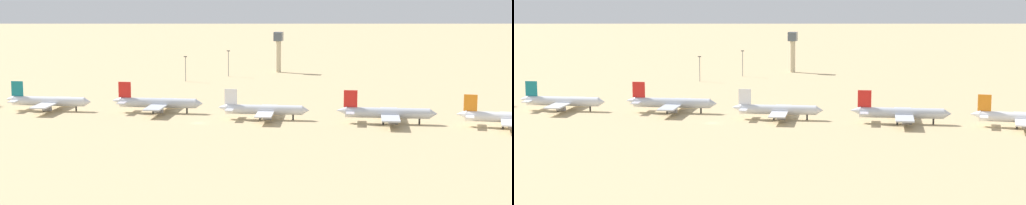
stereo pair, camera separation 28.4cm
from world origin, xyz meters
TOP-DOWN VIEW (x-y plane):
  - ground at (0.00, 0.00)m, footprint 4000.00×4000.00m
  - parked_jet_teal_2 at (-73.87, 14.52)m, footprint 39.49×33.39m
  - parked_jet_red_3 at (-24.89, 20.39)m, footprint 40.70×34.43m
  - parked_jet_white_4 at (24.05, 14.29)m, footprint 38.44×32.58m
  - parked_jet_red_5 at (74.92, 15.97)m, footprint 40.94×34.65m
  - parked_jet_orange_6 at (121.85, 17.17)m, footprint 38.98×32.62m
  - control_tower at (-4.19, 180.92)m, footprint 5.20×5.20m
  - light_pole_west at (-45.79, 126.00)m, footprint 1.80×0.50m
  - light_pole_mid at (-28.35, 153.52)m, footprint 1.80×0.50m

SIDE VIEW (x-z plane):
  - ground at x=0.00m, z-range 0.00..0.00m
  - parked_jet_white_4 at x=24.05m, z-range -2.19..10.51m
  - parked_jet_orange_6 at x=121.85m, z-range -2.22..10.68m
  - parked_jet_teal_2 at x=-73.87m, z-range -2.25..10.79m
  - parked_jet_red_3 at x=-24.89m, z-range -2.31..11.12m
  - parked_jet_red_5 at x=74.92m, z-range -2.33..11.19m
  - light_pole_west at x=-45.79m, z-range 1.19..15.35m
  - light_pole_mid at x=-28.35m, z-range 1.20..16.48m
  - control_tower at x=-4.19m, z-range 2.53..27.04m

